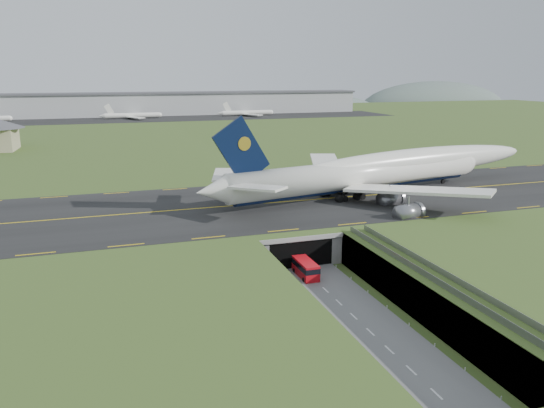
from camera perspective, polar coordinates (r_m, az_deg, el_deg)
name	(u,v)px	position (r m, az deg, el deg)	size (l,w,h in m)	color
ground	(318,284)	(89.66, 5.01, -8.61)	(900.00, 900.00, 0.00)	#435B24
airfield_deck	(319,268)	(88.55, 5.05, -6.82)	(800.00, 800.00, 6.00)	gray
trench_road	(337,302)	(83.35, 7.05, -10.40)	(12.00, 75.00, 0.20)	slate
taxiway	(261,204)	(117.32, -1.22, 0.01)	(800.00, 44.00, 0.18)	black
tunnel_portal	(285,237)	(103.16, 1.42, -3.54)	(17.00, 22.30, 6.00)	gray
guideway	(448,290)	(77.51, 18.36, -8.76)	(3.00, 53.00, 7.05)	#A8A8A3
jumbo_jet	(383,170)	(130.42, 11.87, 3.58)	(96.84, 61.10, 20.62)	white
shuttle_tram	(306,268)	(92.03, 3.63, -6.93)	(2.71, 6.95, 2.85)	red
cargo_terminal	(147,104)	(377.41, -13.29, 10.45)	(320.00, 67.00, 15.60)	#B2B2B2
distant_hills	(205,114)	(516.72, -7.27, 9.54)	(700.00, 91.00, 60.00)	#54655E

